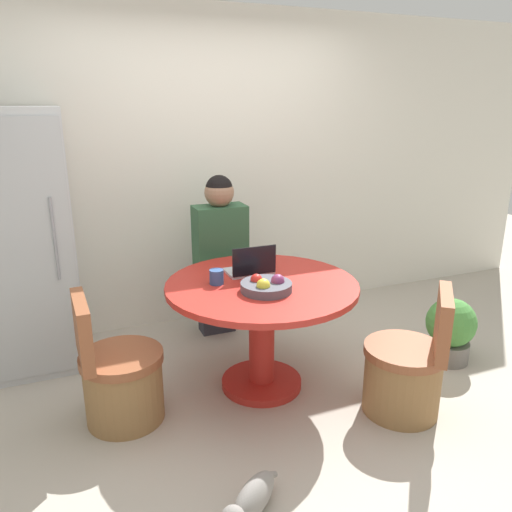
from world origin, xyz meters
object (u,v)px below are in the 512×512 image
at_px(refrigerator, 27,243).
at_px(fruit_bowl, 266,286).
at_px(potted_plant, 450,329).
at_px(laptop, 250,268).
at_px(dining_table, 262,311).
at_px(cat, 251,500).
at_px(chair_left_side, 120,380).
at_px(person_seated, 219,249).
at_px(chair_near_right_corner, 406,373).

xyz_separation_m(refrigerator, fruit_bowl, (1.35, -1.08, -0.13)).
bearing_deg(potted_plant, laptop, 164.88).
relative_size(dining_table, laptop, 4.08).
bearing_deg(cat, chair_left_side, -103.14).
bearing_deg(potted_plant, fruit_bowl, 177.95).
distance_m(laptop, potted_plant, 1.58).
bearing_deg(person_seated, fruit_bowl, 89.03).
bearing_deg(chair_left_side, cat, -157.41).
bearing_deg(dining_table, person_seated, 91.08).
distance_m(dining_table, fruit_bowl, 0.28).
distance_m(dining_table, chair_left_side, 0.97).
xyz_separation_m(person_seated, cat, (-0.47, -1.86, -0.65)).
bearing_deg(refrigerator, laptop, -28.47).
bearing_deg(chair_left_side, person_seated, -48.27).
height_order(chair_left_side, cat, chair_left_side).
xyz_separation_m(refrigerator, potted_plant, (2.81, -1.13, -0.66)).
distance_m(refrigerator, person_seated, 1.38).
xyz_separation_m(chair_near_right_corner, chair_left_side, (-1.64, 0.58, 0.00)).
relative_size(chair_near_right_corner, laptop, 2.67).
relative_size(laptop, cat, 0.80).
relative_size(chair_near_right_corner, chair_left_side, 1.00).
relative_size(laptop, potted_plant, 0.62).
relative_size(dining_table, cat, 3.26).
relative_size(person_seated, cat, 3.51).
height_order(cat, potted_plant, potted_plant).
bearing_deg(fruit_bowl, cat, -117.16).
xyz_separation_m(chair_left_side, fruit_bowl, (0.90, -0.12, 0.52)).
relative_size(refrigerator, dining_table, 1.48).
distance_m(person_seated, potted_plant, 1.84).
height_order(laptop, potted_plant, laptop).
distance_m(refrigerator, dining_table, 1.71).
relative_size(dining_table, person_seated, 0.93).
bearing_deg(cat, potted_plant, 165.89).
relative_size(chair_left_side, laptop, 2.67).
height_order(refrigerator, cat, refrigerator).
distance_m(chair_left_side, potted_plant, 2.36).
relative_size(chair_near_right_corner, fruit_bowl, 2.57).
height_order(dining_table, cat, dining_table).
bearing_deg(cat, laptop, -148.93).
bearing_deg(person_seated, refrigerator, -3.99).
xyz_separation_m(dining_table, cat, (-0.48, -1.02, -0.46)).
relative_size(refrigerator, chair_left_side, 2.25).
bearing_deg(cat, fruit_bowl, -154.61).
relative_size(chair_near_right_corner, cat, 2.14).
distance_m(laptop, cat, 1.47).
height_order(dining_table, person_seated, person_seated).
bearing_deg(dining_table, chair_left_side, -178.29).
distance_m(dining_table, cat, 1.22).
xyz_separation_m(dining_table, person_seated, (-0.02, 0.84, 0.19)).
xyz_separation_m(fruit_bowl, cat, (-0.45, -0.87, -0.69)).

